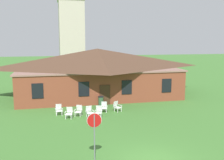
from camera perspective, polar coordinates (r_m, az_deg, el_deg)
brick_building at (r=31.45m, az=-3.23°, el=1.85°), size 18.76×10.40×5.65m
dome_tower at (r=52.98m, az=-8.91°, el=11.53°), size 5.18×5.18×20.29m
stop_sign at (r=14.20m, az=-3.89°, el=-10.37°), size 0.81×0.07×2.80m
lawn_chair_by_porch at (r=23.92m, az=-11.61°, el=-6.33°), size 0.68×0.71×0.96m
lawn_chair_near_door at (r=22.73m, az=-9.37°, el=-7.06°), size 0.75×0.80×0.96m
lawn_chair_left_end at (r=23.28m, az=-7.30°, el=-6.64°), size 0.79×0.84×0.96m
lawn_chair_middle at (r=22.88m, az=-4.99°, el=-6.87°), size 0.72×0.76×0.96m
lawn_chair_right_end at (r=22.91m, az=-2.93°, el=-6.83°), size 0.75×0.80×0.96m
lawn_chair_far_side at (r=24.34m, az=-1.76°, el=-5.89°), size 0.74×0.79×0.96m
lawn_chair_under_eave at (r=24.52m, az=1.08°, el=-5.78°), size 0.83×0.86×0.96m
trash_bin at (r=26.63m, az=-2.47°, el=-4.62°), size 0.56×0.56×0.98m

